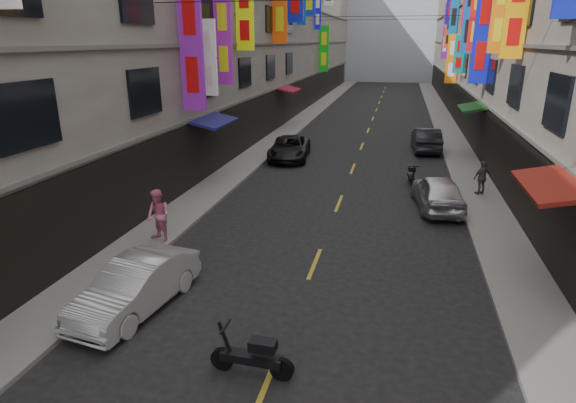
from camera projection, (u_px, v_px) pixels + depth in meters
The scene contains 14 objects.
sidewalk_left at pixel (292, 127), 38.42m from camera, with size 2.00×90.00×0.12m, color slate.
sidewalk_right at pixel (449, 133), 35.87m from camera, with size 2.00×90.00×0.12m, color slate.
building_row_left at pixel (216, 1), 36.69m from camera, with size 10.14×90.00×19.00m.
haze_block at pixel (393, 13), 79.86m from camera, with size 18.00×8.00×22.00m, color #A7B0BA.
street_awnings at pixel (319, 125), 21.69m from camera, with size 13.99×35.20×0.41m.
lane_markings at pixel (365, 138), 34.39m from camera, with size 0.12×80.20×0.01m.
scooter_crossing at pixel (253, 356), 9.88m from camera, with size 1.80×0.50×1.14m.
scooter_far_right at pixel (412, 176), 23.04m from camera, with size 0.51×1.80×1.14m.
car_left_mid at pixel (136, 286), 12.26m from camera, with size 1.40×4.01×1.32m, color silver.
car_left_far at pixel (290, 148), 28.04m from camera, with size 2.14×4.65×1.29m, color black.
car_right_mid at pixel (437, 192), 19.69m from camera, with size 1.67×4.16×1.42m, color silver.
car_right_far at pixel (426, 139), 30.04m from camera, with size 1.54×4.42×1.46m, color #222228.
pedestrian_lfar at pixel (158, 216), 16.12m from camera, with size 0.88×0.60×1.80m, color pink.
pedestrian_rfar at pixel (482, 178), 21.14m from camera, with size 0.89×0.51×1.52m, color #58585A.
Camera 1 is at (2.23, 4.57, 6.61)m, focal length 30.00 mm.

